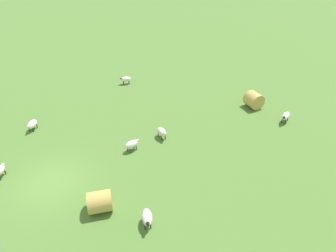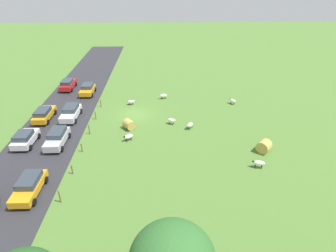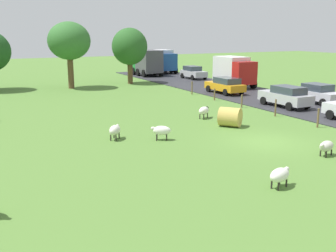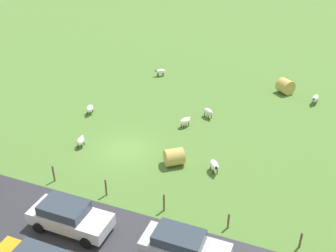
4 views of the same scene
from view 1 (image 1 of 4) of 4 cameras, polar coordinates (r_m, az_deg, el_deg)
ground_plane at (r=19.49m, az=-21.99°, el=-10.37°), size 160.00×160.00×0.00m
sheep_0 at (r=29.93m, az=-8.32°, el=9.12°), size 1.01×1.11×0.77m
sheep_1 at (r=21.44m, az=-1.26°, el=-1.16°), size 1.06×1.15×0.81m
sheep_2 at (r=24.71m, az=-25.22°, el=0.31°), size 1.18×0.81×0.77m
sheep_3 at (r=20.37m, az=-7.16°, el=-3.57°), size 1.12×0.92×0.80m
sheep_5 at (r=15.72m, az=-4.14°, el=-17.55°), size 1.20×1.03×0.81m
sheep_6 at (r=25.13m, az=22.21°, el=1.85°), size 1.31×0.74×0.82m
hay_bale_0 at (r=16.70m, az=-13.30°, el=-14.33°), size 1.74×1.75×1.20m
hay_bale_1 at (r=26.40m, az=16.55°, el=4.93°), size 1.88×1.87×1.37m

